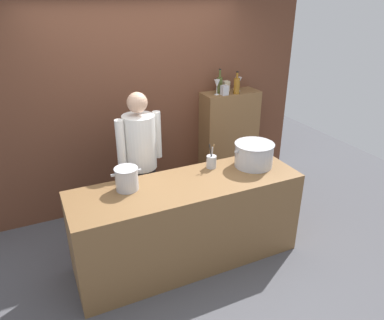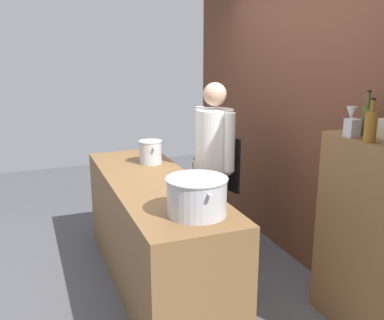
{
  "view_description": "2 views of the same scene",
  "coord_description": "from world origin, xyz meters",
  "px_view_note": "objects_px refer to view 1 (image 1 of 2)",
  "views": [
    {
      "loc": [
        -1.25,
        -2.79,
        2.57
      ],
      "look_at": [
        0.23,
        0.38,
        0.94
      ],
      "focal_mm": 34.1,
      "sensor_mm": 36.0,
      "label": 1
    },
    {
      "loc": [
        3.33,
        -0.95,
        2.0
      ],
      "look_at": [
        0.14,
        0.29,
        1.09
      ],
      "focal_mm": 41.46,
      "sensor_mm": 36.0,
      "label": 2
    }
  ],
  "objects_px": {
    "stockpot_small": "(127,179)",
    "spice_tin_cream": "(226,86)",
    "spice_tin_silver": "(225,90)",
    "chef": "(140,156)",
    "wine_bottle_amber": "(237,85)",
    "wine_bottle_olive": "(220,84)",
    "wine_glass_tall": "(217,84)",
    "wine_glass_wide": "(239,81)",
    "utensil_crock": "(211,161)",
    "stockpot_large": "(254,155)"
  },
  "relations": [
    {
      "from": "utensil_crock",
      "to": "spice_tin_cream",
      "type": "height_order",
      "value": "spice_tin_cream"
    },
    {
      "from": "stockpot_large",
      "to": "stockpot_small",
      "type": "xyz_separation_m",
      "value": [
        -1.34,
        0.07,
        -0.02
      ]
    },
    {
      "from": "wine_glass_wide",
      "to": "stockpot_large",
      "type": "bearing_deg",
      "value": -112.92
    },
    {
      "from": "wine_glass_wide",
      "to": "spice_tin_silver",
      "type": "height_order",
      "value": "wine_glass_wide"
    },
    {
      "from": "utensil_crock",
      "to": "wine_bottle_olive",
      "type": "height_order",
      "value": "wine_bottle_olive"
    },
    {
      "from": "chef",
      "to": "wine_bottle_amber",
      "type": "distance_m",
      "value": 1.59
    },
    {
      "from": "chef",
      "to": "wine_glass_tall",
      "type": "relative_size",
      "value": 8.76
    },
    {
      "from": "wine_glass_wide",
      "to": "utensil_crock",
      "type": "bearing_deg",
      "value": -132.49
    },
    {
      "from": "stockpot_large",
      "to": "stockpot_small",
      "type": "relative_size",
      "value": 1.66
    },
    {
      "from": "chef",
      "to": "wine_bottle_olive",
      "type": "bearing_deg",
      "value": -169.72
    },
    {
      "from": "utensil_crock",
      "to": "wine_glass_wide",
      "type": "relative_size",
      "value": 1.48
    },
    {
      "from": "spice_tin_silver",
      "to": "stockpot_small",
      "type": "bearing_deg",
      "value": -148.39
    },
    {
      "from": "wine_bottle_olive",
      "to": "wine_glass_tall",
      "type": "relative_size",
      "value": 1.6
    },
    {
      "from": "wine_glass_wide",
      "to": "spice_tin_silver",
      "type": "bearing_deg",
      "value": -159.55
    },
    {
      "from": "stockpot_large",
      "to": "spice_tin_silver",
      "type": "bearing_deg",
      "value": 78.07
    },
    {
      "from": "utensil_crock",
      "to": "wine_glass_tall",
      "type": "distance_m",
      "value": 1.22
    },
    {
      "from": "wine_glass_tall",
      "to": "wine_bottle_olive",
      "type": "bearing_deg",
      "value": 41.64
    },
    {
      "from": "spice_tin_silver",
      "to": "spice_tin_cream",
      "type": "distance_m",
      "value": 0.21
    },
    {
      "from": "chef",
      "to": "spice_tin_silver",
      "type": "distance_m",
      "value": 1.42
    },
    {
      "from": "stockpot_small",
      "to": "wine_glass_tall",
      "type": "relative_size",
      "value": 1.49
    },
    {
      "from": "wine_bottle_olive",
      "to": "spice_tin_silver",
      "type": "height_order",
      "value": "wine_bottle_olive"
    },
    {
      "from": "chef",
      "to": "utensil_crock",
      "type": "height_order",
      "value": "chef"
    },
    {
      "from": "chef",
      "to": "wine_glass_wide",
      "type": "xyz_separation_m",
      "value": [
        1.52,
        0.53,
        0.55
      ]
    },
    {
      "from": "chef",
      "to": "utensil_crock",
      "type": "xyz_separation_m",
      "value": [
        0.62,
        -0.45,
        0.0
      ]
    },
    {
      "from": "wine_bottle_amber",
      "to": "wine_bottle_olive",
      "type": "distance_m",
      "value": 0.22
    },
    {
      "from": "chef",
      "to": "stockpot_small",
      "type": "height_order",
      "value": "chef"
    },
    {
      "from": "stockpot_small",
      "to": "spice_tin_cream",
      "type": "bearing_deg",
      "value": 34.11
    },
    {
      "from": "stockpot_small",
      "to": "spice_tin_cream",
      "type": "relative_size",
      "value": 2.19
    },
    {
      "from": "utensil_crock",
      "to": "wine_bottle_olive",
      "type": "relative_size",
      "value": 0.87
    },
    {
      "from": "stockpot_large",
      "to": "spice_tin_cream",
      "type": "height_order",
      "value": "spice_tin_cream"
    },
    {
      "from": "spice_tin_silver",
      "to": "stockpot_large",
      "type": "bearing_deg",
      "value": -101.93
    },
    {
      "from": "wine_glass_wide",
      "to": "wine_glass_tall",
      "type": "bearing_deg",
      "value": -172.92
    },
    {
      "from": "stockpot_large",
      "to": "wine_bottle_amber",
      "type": "bearing_deg",
      "value": 69.22
    },
    {
      "from": "utensil_crock",
      "to": "stockpot_large",
      "type": "bearing_deg",
      "value": -18.99
    },
    {
      "from": "wine_bottle_amber",
      "to": "spice_tin_silver",
      "type": "distance_m",
      "value": 0.18
    },
    {
      "from": "wine_glass_tall",
      "to": "utensil_crock",
      "type": "bearing_deg",
      "value": -120.82
    },
    {
      "from": "stockpot_large",
      "to": "spice_tin_silver",
      "type": "relative_size",
      "value": 3.89
    },
    {
      "from": "chef",
      "to": "wine_bottle_olive",
      "type": "distance_m",
      "value": 1.47
    },
    {
      "from": "wine_bottle_olive",
      "to": "spice_tin_silver",
      "type": "distance_m",
      "value": 0.13
    },
    {
      "from": "wine_bottle_amber",
      "to": "wine_bottle_olive",
      "type": "relative_size",
      "value": 0.92
    },
    {
      "from": "wine_glass_wide",
      "to": "spice_tin_cream",
      "type": "xyz_separation_m",
      "value": [
        -0.14,
        0.08,
        -0.06
      ]
    },
    {
      "from": "wine_glass_tall",
      "to": "spice_tin_silver",
      "type": "relative_size",
      "value": 1.58
    },
    {
      "from": "stockpot_large",
      "to": "wine_bottle_olive",
      "type": "height_order",
      "value": "wine_bottle_olive"
    },
    {
      "from": "stockpot_large",
      "to": "wine_glass_tall",
      "type": "height_order",
      "value": "wine_glass_tall"
    },
    {
      "from": "spice_tin_silver",
      "to": "spice_tin_cream",
      "type": "bearing_deg",
      "value": 56.46
    },
    {
      "from": "stockpot_large",
      "to": "spice_tin_cream",
      "type": "bearing_deg",
      "value": 74.51
    },
    {
      "from": "wine_glass_tall",
      "to": "spice_tin_silver",
      "type": "bearing_deg",
      "value": -34.3
    },
    {
      "from": "stockpot_small",
      "to": "wine_bottle_amber",
      "type": "bearing_deg",
      "value": 28.87
    },
    {
      "from": "stockpot_large",
      "to": "wine_glass_wide",
      "type": "bearing_deg",
      "value": 67.08
    },
    {
      "from": "utensil_crock",
      "to": "wine_bottle_amber",
      "type": "distance_m",
      "value": 1.3
    }
  ]
}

